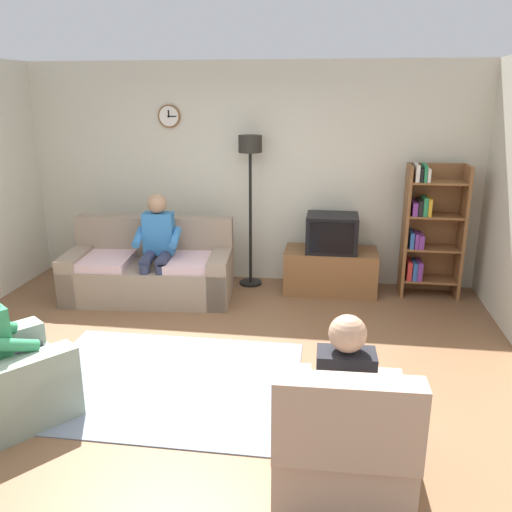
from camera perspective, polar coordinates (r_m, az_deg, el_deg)
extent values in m
plane|color=brown|center=(4.71, -5.63, -12.65)|extent=(12.00, 12.00, 0.00)
cube|color=beige|center=(6.78, -0.62, 8.74)|extent=(6.20, 0.12, 2.70)
cylinder|color=brown|center=(6.86, -9.24, 14.50)|extent=(0.28, 0.03, 0.28)
cylinder|color=white|center=(6.84, -9.28, 14.49)|extent=(0.24, 0.01, 0.24)
cube|color=black|center=(6.83, -9.31, 14.74)|extent=(0.02, 0.01, 0.09)
cube|color=black|center=(6.82, -8.96, 14.50)|extent=(0.11, 0.01, 0.01)
cube|color=beige|center=(7.26, -24.51, 8.18)|extent=(0.12, 1.10, 1.20)
cube|color=gray|center=(6.40, -11.28, -2.64)|extent=(1.97, 1.00, 0.42)
cube|color=gray|center=(6.60, -10.75, 2.09)|extent=(1.91, 0.37, 0.48)
cube|color=gray|center=(6.22, -3.79, -2.22)|extent=(0.29, 0.86, 0.56)
cube|color=gray|center=(6.63, -18.37, -1.85)|extent=(0.29, 0.86, 0.56)
cube|color=beige|center=(6.16, -7.02, -0.64)|extent=(0.66, 0.73, 0.10)
cube|color=beige|center=(6.41, -15.85, -0.47)|extent=(0.66, 0.73, 0.10)
cube|color=brown|center=(6.55, 7.92, -1.55)|extent=(1.10, 0.56, 0.52)
cube|color=black|center=(6.79, 7.96, -0.65)|extent=(1.10, 0.04, 0.03)
cube|color=black|center=(6.40, 8.09, 2.46)|extent=(0.60, 0.48, 0.44)
cube|color=black|center=(6.16, 8.08, 1.89)|extent=(0.50, 0.01, 0.36)
cube|color=brown|center=(6.51, 15.58, 2.61)|extent=(0.04, 0.36, 1.55)
cube|color=brown|center=(6.63, 21.07, 2.33)|extent=(0.04, 0.36, 1.55)
cube|color=brown|center=(6.73, 18.11, 2.83)|extent=(0.64, 0.02, 1.55)
cube|color=brown|center=(6.72, 17.89, -2.32)|extent=(0.60, 0.34, 0.02)
cube|color=red|center=(6.63, 15.94, -1.32)|extent=(0.05, 0.28, 0.22)
cube|color=#2D59A5|center=(6.64, 16.46, -1.38)|extent=(0.05, 0.28, 0.21)
cube|color=#72338C|center=(6.65, 16.95, -1.36)|extent=(0.06, 0.28, 0.22)
cube|color=brown|center=(6.61, 18.19, 0.85)|extent=(0.60, 0.34, 0.02)
cube|color=#2D59A5|center=(6.53, 16.17, 1.78)|extent=(0.05, 0.28, 0.19)
cube|color=#72338C|center=(6.54, 16.63, 1.71)|extent=(0.04, 0.28, 0.17)
cube|color=#72338C|center=(6.55, 17.09, 1.62)|extent=(0.06, 0.28, 0.16)
cube|color=brown|center=(6.52, 18.51, 4.12)|extent=(0.60, 0.34, 0.02)
cube|color=#72338C|center=(6.44, 16.48, 4.96)|extent=(0.05, 0.28, 0.15)
cube|color=black|center=(6.45, 17.01, 5.04)|extent=(0.05, 0.28, 0.18)
cube|color=#267F4C|center=(6.46, 17.49, 5.15)|extent=(0.05, 0.28, 0.21)
cube|color=gold|center=(6.46, 17.91, 5.09)|extent=(0.04, 0.28, 0.20)
cube|color=brown|center=(6.45, 18.83, 7.47)|extent=(0.60, 0.34, 0.02)
cube|color=silver|center=(6.38, 16.73, 8.52)|extent=(0.04, 0.28, 0.19)
cube|color=black|center=(6.38, 17.12, 8.34)|extent=(0.03, 0.28, 0.15)
cube|color=#267F4C|center=(6.39, 17.49, 8.49)|extent=(0.03, 0.28, 0.19)
cube|color=silver|center=(6.40, 17.82, 8.27)|extent=(0.03, 0.28, 0.15)
cylinder|color=black|center=(6.80, -0.58, -2.86)|extent=(0.28, 0.28, 0.03)
cylinder|color=black|center=(6.56, -0.60, 4.01)|extent=(0.04, 0.04, 1.70)
cylinder|color=black|center=(6.42, -0.63, 11.87)|extent=(0.28, 0.28, 0.20)
cube|color=gray|center=(4.50, -25.15, -12.95)|extent=(1.15, 1.15, 0.40)
cube|color=gray|center=(4.21, -23.63, -13.61)|extent=(0.65, 0.75, 0.56)
cube|color=tan|center=(3.57, 9.02, -19.73)|extent=(0.83, 0.86, 0.40)
cube|color=tan|center=(3.01, 9.72, -17.05)|extent=(0.81, 0.20, 0.50)
cube|color=tan|center=(3.54, 3.96, -18.35)|extent=(0.22, 0.81, 0.56)
cube|color=tan|center=(3.57, 14.14, -18.50)|extent=(0.22, 0.81, 0.56)
cube|color=slate|center=(4.67, -9.62, -13.05)|extent=(2.20, 1.70, 0.01)
cube|color=#3372B2|center=(6.24, -10.32, 2.39)|extent=(0.36, 0.23, 0.48)
sphere|color=#A37A5B|center=(6.15, -10.51, 5.52)|extent=(0.22, 0.22, 0.22)
cylinder|color=#2D334C|center=(6.10, -9.78, -0.25)|extent=(0.16, 0.39, 0.13)
cylinder|color=#2D334C|center=(6.15, -11.42, -0.22)|extent=(0.16, 0.39, 0.13)
cylinder|color=#2D334C|center=(6.02, -10.04, -3.33)|extent=(0.12, 0.12, 0.52)
cylinder|color=#2D334C|center=(6.06, -11.70, -3.28)|extent=(0.12, 0.12, 0.52)
cylinder|color=#3372B2|center=(6.10, -8.60, 1.95)|extent=(0.12, 0.34, 0.20)
cylinder|color=#3372B2|center=(6.20, -12.41, 1.98)|extent=(0.12, 0.34, 0.20)
cylinder|color=black|center=(4.51, -24.21, -9.57)|extent=(0.34, 0.38, 0.13)
cylinder|color=black|center=(4.36, -23.37, -10.43)|extent=(0.34, 0.38, 0.13)
cylinder|color=black|center=(4.66, -21.66, -11.41)|extent=(0.15, 0.15, 0.40)
cylinder|color=black|center=(4.51, -20.75, -12.29)|extent=(0.15, 0.15, 0.40)
cylinder|color=#338C59|center=(4.14, -24.29, -8.65)|extent=(0.27, 0.32, 0.20)
cube|color=black|center=(3.28, 9.44, -13.78)|extent=(0.35, 0.21, 0.48)
sphere|color=tan|center=(3.12, 9.74, -8.16)|extent=(0.22, 0.22, 0.22)
cylinder|color=#2D334C|center=(3.56, 7.60, -15.51)|extent=(0.14, 0.38, 0.13)
cylinder|color=#2D334C|center=(3.57, 10.60, -15.56)|extent=(0.14, 0.38, 0.13)
cylinder|color=#2D334C|center=(3.84, 7.43, -16.76)|extent=(0.11, 0.11, 0.40)
cylinder|color=#2D334C|center=(3.85, 10.22, -16.81)|extent=(0.11, 0.11, 0.40)
cylinder|color=black|center=(3.37, 5.68, -13.11)|extent=(0.10, 0.33, 0.20)
cylinder|color=black|center=(3.39, 12.98, -13.25)|extent=(0.10, 0.33, 0.20)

